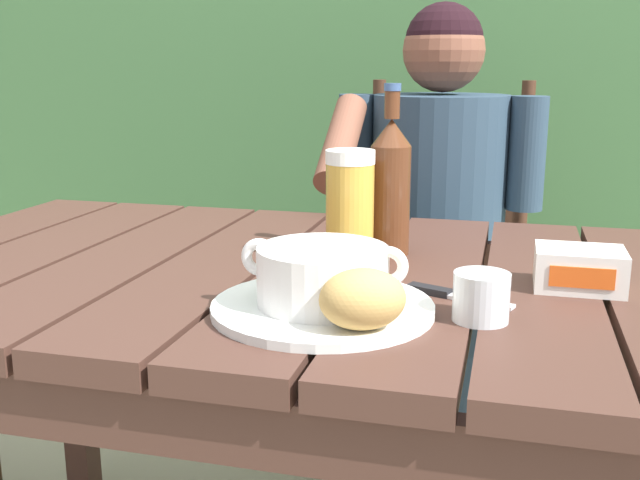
% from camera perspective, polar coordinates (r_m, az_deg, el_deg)
% --- Properties ---
extents(dining_table, '(1.49, 0.84, 0.74)m').
position_cam_1_polar(dining_table, '(1.18, -0.08, -6.19)').
color(dining_table, '#452B22').
rests_on(dining_table, ground_plane).
extents(hedge_backdrop, '(4.23, 0.95, 2.45)m').
position_cam_1_polar(hedge_backdrop, '(2.76, 13.94, 13.07)').
color(hedge_backdrop, '#3D663A').
rests_on(hedge_backdrop, ground_plane).
extents(chair_near_diner, '(0.43, 0.40, 1.01)m').
position_cam_1_polar(chair_near_diner, '(2.02, 9.28, -3.04)').
color(chair_near_diner, '#402619').
rests_on(chair_near_diner, ground_plane).
extents(person_eating, '(0.48, 0.47, 1.19)m').
position_cam_1_polar(person_eating, '(1.78, 8.82, 1.99)').
color(person_eating, '#293E4F').
rests_on(person_eating, ground_plane).
extents(serving_plate, '(0.29, 0.29, 0.01)m').
position_cam_1_polar(serving_plate, '(0.95, 0.20, -5.23)').
color(serving_plate, white).
rests_on(serving_plate, dining_table).
extents(soup_bowl, '(0.22, 0.17, 0.08)m').
position_cam_1_polar(soup_bowl, '(0.94, 0.21, -2.64)').
color(soup_bowl, white).
rests_on(soup_bowl, serving_plate).
extents(bread_roll, '(0.12, 0.11, 0.07)m').
position_cam_1_polar(bread_roll, '(0.85, 3.30, -4.57)').
color(bread_roll, tan).
rests_on(bread_roll, serving_plate).
extents(beer_glass, '(0.08, 0.08, 0.18)m').
position_cam_1_polar(beer_glass, '(1.18, 2.31, 2.66)').
color(beer_glass, gold).
rests_on(beer_glass, dining_table).
extents(beer_bottle, '(0.07, 0.07, 0.28)m').
position_cam_1_polar(beer_bottle, '(1.22, 5.45, 4.30)').
color(beer_bottle, '#542C18').
rests_on(beer_bottle, dining_table).
extents(water_glass_small, '(0.07, 0.07, 0.06)m').
position_cam_1_polar(water_glass_small, '(0.93, 12.31, -4.30)').
color(water_glass_small, silver).
rests_on(water_glass_small, dining_table).
extents(butter_tub, '(0.12, 0.09, 0.06)m').
position_cam_1_polar(butter_tub, '(1.10, 19.36, -2.11)').
color(butter_tub, white).
rests_on(butter_tub, dining_table).
extents(table_knife, '(0.15, 0.07, 0.01)m').
position_cam_1_polar(table_knife, '(1.02, 9.86, -4.15)').
color(table_knife, silver).
rests_on(table_knife, dining_table).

